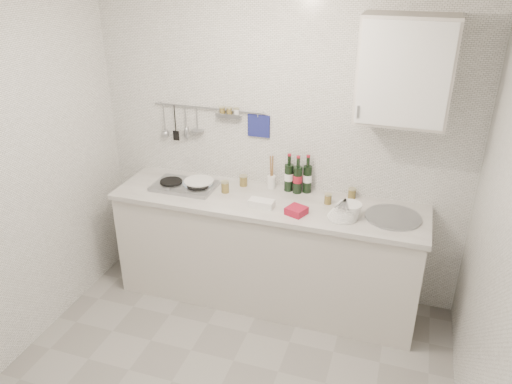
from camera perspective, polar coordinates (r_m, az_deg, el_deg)
back_wall at (r=3.99m, az=2.57°, el=5.21°), size 3.00×0.02×2.50m
wall_right at (r=2.65m, az=26.41°, el=-9.02°), size 0.02×2.80×2.50m
counter at (r=4.10m, az=1.28°, el=-6.97°), size 2.44×0.64×0.96m
wall_rail at (r=4.09m, az=-5.65°, el=8.25°), size 0.98×0.09×0.34m
wall_cabinet at (r=3.49m, az=16.69°, el=13.19°), size 0.60×0.38×0.70m
plate_stack_hob at (r=4.09m, az=-6.69°, el=0.97°), size 0.27×0.26×0.05m
plate_stack_sink at (r=3.63m, az=10.21°, el=-2.17°), size 0.24×0.22×0.12m
wine_bottles at (r=3.93m, az=4.83°, el=2.09°), size 0.22×0.11×0.31m
butter_dish at (r=3.74m, az=0.64°, el=-1.31°), size 0.19×0.10×0.06m
strawberry_punnet at (r=3.64m, az=4.64°, el=-2.15°), size 0.17×0.17×0.05m
utensil_crock at (r=4.02m, az=1.77°, el=1.35°), size 0.07×0.07×0.29m
jar_a at (r=4.07m, az=-1.45°, el=1.33°), size 0.07×0.07×0.09m
jar_b at (r=3.93m, az=10.91°, el=-0.12°), size 0.06×0.06×0.08m
jar_c at (r=3.82m, az=8.23°, el=-0.77°), size 0.06×0.06×0.08m
jar_d at (r=3.96m, az=-3.55°, el=0.60°), size 0.07×0.07×0.09m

